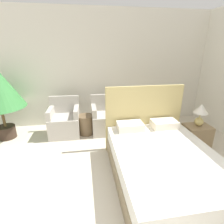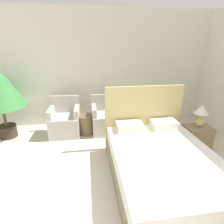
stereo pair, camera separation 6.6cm
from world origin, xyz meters
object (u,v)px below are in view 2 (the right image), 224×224
Objects in this scene: armchair_near_window_left at (65,123)px; armchair_near_window_right at (106,120)px; table_lamp at (201,113)px; bed at (161,162)px; side_table at (86,124)px; nightstand at (196,138)px.

armchair_near_window_right is (0.99, 0.00, 0.00)m from armchair_near_window_left.
armchair_near_window_right is 2.10m from table_lamp.
bed is at bearing -45.58° from armchair_near_window_left.
armchair_near_window_right is 1.92× the size of side_table.
nightstand is (1.75, -1.04, -0.05)m from armchair_near_window_right.
armchair_near_window_left is 0.99m from armchair_near_window_right.
table_lamp is at bearing 34.52° from bed.
armchair_near_window_right is at bearing 149.67° from table_lamp.
table_lamp is (1.10, 0.75, 0.50)m from bed.
table_lamp is 0.97× the size of side_table.
armchair_near_window_left is 2.98m from table_lamp.
table_lamp reaches higher than nightstand.
table_lamp reaches higher than side_table.
side_table is at bearing 155.86° from table_lamp.
nightstand is at bearing 34.25° from bed.
armchair_near_window_left is at bearing 179.96° from armchair_near_window_right.
armchair_near_window_left reaches higher than nightstand.
armchair_near_window_left and armchair_near_window_right have the same top height.
nightstand is 2.47m from side_table.
bed reaches higher than armchair_near_window_left.
armchair_near_window_left is at bearing 159.52° from table_lamp.
nightstand is 1.08× the size of side_table.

